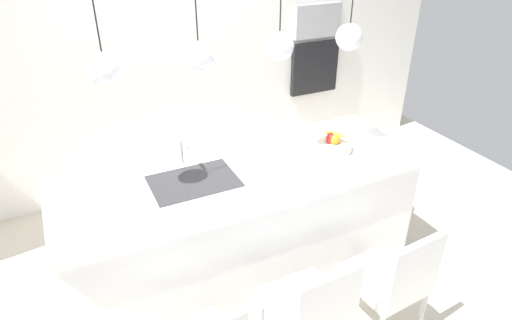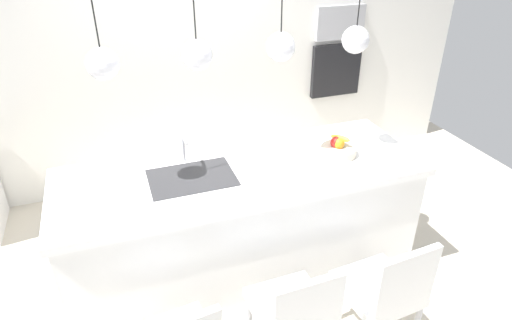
{
  "view_description": "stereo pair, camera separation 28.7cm",
  "coord_description": "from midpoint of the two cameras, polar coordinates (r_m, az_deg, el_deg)",
  "views": [
    {
      "loc": [
        -1.04,
        -2.36,
        2.46
      ],
      "look_at": [
        0.1,
        0.0,
        1.0
      ],
      "focal_mm": 30.84,
      "sensor_mm": 36.0,
      "label": 1
    },
    {
      "loc": [
        -0.78,
        -2.47,
        2.46
      ],
      "look_at": [
        0.1,
        0.0,
        1.0
      ],
      "focal_mm": 30.84,
      "sensor_mm": 36.0,
      "label": 2
    }
  ],
  "objects": [
    {
      "name": "chair_far",
      "position": [
        2.91,
        14.61,
        -14.78
      ],
      "size": [
        0.46,
        0.48,
        0.87
      ],
      "color": "white",
      "rests_on": "ground"
    },
    {
      "name": "chair_middle",
      "position": [
        2.64,
        3.92,
        -18.82
      ],
      "size": [
        0.43,
        0.47,
        0.87
      ],
      "color": "white",
      "rests_on": "ground"
    },
    {
      "name": "oven",
      "position": [
        4.92,
        5.86,
        11.81
      ],
      "size": [
        0.56,
        0.08,
        0.56
      ],
      "primitive_type": "cube",
      "color": "black",
      "rests_on": "back_wall"
    },
    {
      "name": "pendant_light_center_right",
      "position": [
        2.77,
        0.02,
        14.57
      ],
      "size": [
        0.18,
        0.18,
        0.78
      ],
      "color": "silver"
    },
    {
      "name": "kitchen_island",
      "position": [
        3.26,
        -4.15,
        -8.48
      ],
      "size": [
        2.51,
        0.88,
        0.95
      ],
      "color": "white",
      "rests_on": "ground"
    },
    {
      "name": "pendant_light_center_left",
      "position": [
        2.6,
        -10.66,
        13.06
      ],
      "size": [
        0.18,
        0.18,
        0.78
      ],
      "color": "silver"
    },
    {
      "name": "back_wall",
      "position": [
        4.32,
        -13.06,
        12.86
      ],
      "size": [
        6.0,
        0.1,
        2.6
      ],
      "primitive_type": "cube",
      "color": "silver",
      "rests_on": "ground"
    },
    {
      "name": "pendant_light_left",
      "position": [
        2.52,
        -22.26,
        10.9
      ],
      "size": [
        0.18,
        0.18,
        0.78
      ],
      "color": "silver"
    },
    {
      "name": "sink_basin",
      "position": [
        2.91,
        -10.88,
        -2.89
      ],
      "size": [
        0.56,
        0.4,
        0.02
      ],
      "primitive_type": "cube",
      "color": "#2D2D30",
      "rests_on": "kitchen_island"
    },
    {
      "name": "pendant_light_right",
      "position": [
        3.03,
        9.26,
        15.47
      ],
      "size": [
        0.18,
        0.18,
        0.78
      ],
      "color": "silver"
    },
    {
      "name": "microwave",
      "position": [
        4.8,
        6.17,
        17.51
      ],
      "size": [
        0.54,
        0.08,
        0.34
      ],
      "primitive_type": "cube",
      "color": "#9E9EA3",
      "rests_on": "back_wall"
    },
    {
      "name": "fruit_bowl",
      "position": [
        3.24,
        7.58,
        1.96
      ],
      "size": [
        0.26,
        0.26,
        0.15
      ],
      "color": "beige",
      "rests_on": "kitchen_island"
    },
    {
      "name": "faucet",
      "position": [
        3.02,
        -12.27,
        1.44
      ],
      "size": [
        0.02,
        0.17,
        0.22
      ],
      "color": "silver",
      "rests_on": "kitchen_island"
    },
    {
      "name": "floor",
      "position": [
        3.57,
        -3.87,
        -14.56
      ],
      "size": [
        6.6,
        6.6,
        0.0
      ],
      "primitive_type": "plane",
      "color": "beige",
      "rests_on": "ground"
    }
  ]
}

